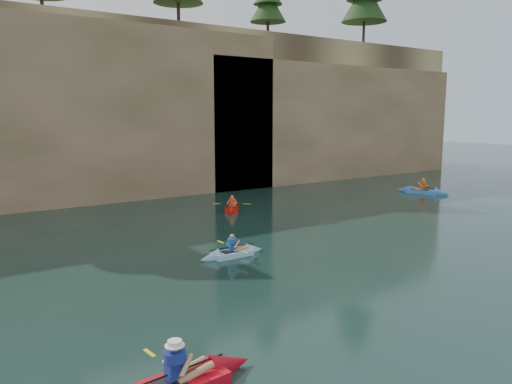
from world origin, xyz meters
TOP-DOWN VIEW (x-y plane):
  - ground at (0.00, 0.00)m, footprint 160.00×160.00m
  - cliff at (0.00, 30.00)m, footprint 70.00×16.00m
  - cliff_slab_center at (2.00, 22.60)m, footprint 24.00×2.40m
  - cliff_slab_east at (22.00, 22.60)m, footprint 26.00×2.40m
  - sea_cave_center at (-4.00, 21.95)m, footprint 3.50×1.00m
  - sea_cave_east at (10.00, 21.95)m, footprint 5.00×1.00m
  - kayaker_ltblue_near at (1.61, 7.35)m, footprint 2.82×2.21m
  - kayaker_red_far at (6.57, 15.29)m, footprint 2.29×2.78m
  - kayaker_blue_east at (20.80, 12.97)m, footprint 2.44×3.74m

SIDE VIEW (x-z plane):
  - ground at x=0.00m, z-range 0.00..0.00m
  - kayaker_red_far at x=6.57m, z-range -0.41..0.68m
  - kayaker_ltblue_near at x=1.61m, z-range -0.42..0.69m
  - kayaker_blue_east at x=20.80m, z-range -0.50..0.82m
  - sea_cave_center at x=-4.00m, z-range 0.00..3.20m
  - sea_cave_east at x=10.00m, z-range 0.00..4.50m
  - cliff_slab_east at x=22.00m, z-range 0.00..9.84m
  - cliff_slab_center at x=2.00m, z-range 0.00..11.40m
  - cliff at x=0.00m, z-range 0.00..12.00m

